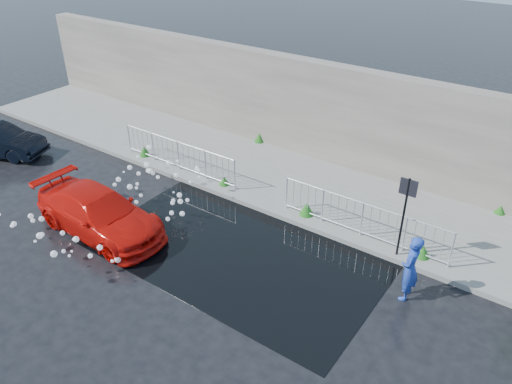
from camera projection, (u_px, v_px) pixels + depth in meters
ground at (204, 261)px, 13.51m from camera, size 90.00×90.00×0.00m
pavement at (300, 184)px, 16.98m from camera, size 30.00×4.00×0.15m
curb at (267, 210)px, 15.58m from camera, size 30.00×0.25×0.16m
retaining_wall at (334, 114)px, 17.60m from camera, size 30.00×0.60×3.50m
puddle at (241, 249)px, 13.96m from camera, size 8.00×5.00×0.01m
sign_post at (405, 205)px, 12.72m from camera, size 0.45×0.06×2.50m
railing_left at (178, 154)px, 17.48m from camera, size 5.05×0.05×1.10m
railing_right at (362, 218)px, 14.00m from camera, size 5.05×0.05×1.10m
weeds at (282, 182)px, 16.58m from camera, size 12.17×3.93×0.43m
water_spray at (122, 199)px, 14.98m from camera, size 3.66×5.78×0.95m
red_car at (99, 213)px, 14.40m from camera, size 4.45×1.92×1.28m
person at (410, 268)px, 11.86m from camera, size 0.50×0.69×1.77m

